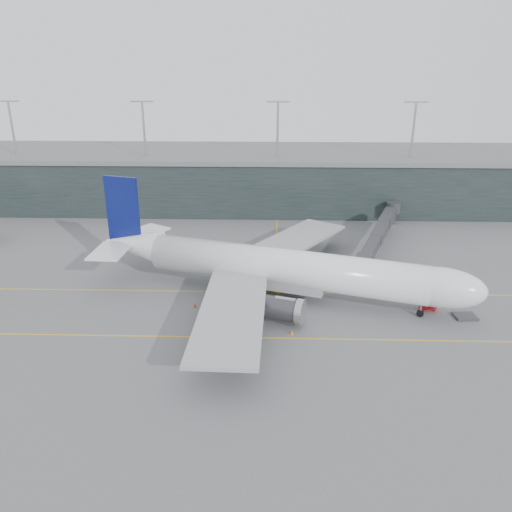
{
  "coord_description": "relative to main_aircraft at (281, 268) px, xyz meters",
  "views": [
    {
      "loc": [
        3.41,
        -84.77,
        37.86
      ],
      "look_at": [
        0.96,
        -4.0,
        6.91
      ],
      "focal_mm": 35.0,
      "sensor_mm": 36.0,
      "label": 1
    }
  ],
  "objects": [
    {
      "name": "uld_a",
      "position": [
        -9.23,
        16.15,
        -4.3
      ],
      "size": [
        2.58,
        2.27,
        2.0
      ],
      "rotation": [
        0.0,
        0.0,
        -0.26
      ],
      "color": "#333338",
      "rests_on": "ground"
    },
    {
      "name": "taxiline_lead_main",
      "position": [
        -0.32,
        25.46,
        -5.34
      ],
      "size": [
        0.25,
        60.0,
        0.02
      ],
      "primitive_type": "cube",
      "color": "gold",
      "rests_on": "ground"
    },
    {
      "name": "jet_bridge",
      "position": [
        20.24,
        25.91,
        -1.09
      ],
      "size": [
        15.44,
        44.01,
        5.69
      ],
      "rotation": [
        0.0,
        0.0,
        -0.35
      ],
      "color": "#2D2E32",
      "rests_on": "ground"
    },
    {
      "name": "cone_wing_stbd",
      "position": [
        1.5,
        -13.33,
        -4.98
      ],
      "size": [
        0.47,
        0.47,
        0.75
      ],
      "primitive_type": "cone",
      "color": "orange",
      "rests_on": "ground"
    },
    {
      "name": "taxiline_a",
      "position": [
        -5.32,
        1.46,
        -5.34
      ],
      "size": [
        160.0,
        0.25,
        0.02
      ],
      "primitive_type": "cube",
      "color": "gold",
      "rests_on": "ground"
    },
    {
      "name": "baggage_dolly",
      "position": [
        29.53,
        -7.06,
        -5.14
      ],
      "size": [
        3.59,
        2.96,
        0.34
      ],
      "primitive_type": "cube",
      "rotation": [
        0.0,
        0.0,
        0.07
      ],
      "color": "#353439",
      "rests_on": "ground"
    },
    {
      "name": "ground",
      "position": [
        -5.32,
        5.46,
        -5.35
      ],
      "size": [
        320.0,
        320.0,
        0.0
      ],
      "primitive_type": "plane",
      "color": "#535358",
      "rests_on": "ground"
    },
    {
      "name": "uld_c",
      "position": [
        -6.01,
        15.96,
        -4.28
      ],
      "size": [
        2.76,
        2.53,
        2.03
      ],
      "rotation": [
        0.0,
        0.0,
        -0.41
      ],
      "color": "#333338",
      "rests_on": "ground"
    },
    {
      "name": "main_aircraft",
      "position": [
        0.0,
        0.0,
        0.0
      ],
      "size": [
        66.51,
        61.22,
        19.06
      ],
      "rotation": [
        0.0,
        0.0,
        -0.3
      ],
      "color": "white",
      "rests_on": "ground"
    },
    {
      "name": "uld_b",
      "position": [
        -9.11,
        16.1,
        -4.32
      ],
      "size": [
        2.27,
        1.87,
        1.97
      ],
      "rotation": [
        0.0,
        0.0,
        0.06
      ],
      "color": "#333338",
      "rests_on": "ground"
    },
    {
      "name": "cone_tail",
      "position": [
        -14.42,
        -4.81,
        -4.97
      ],
      "size": [
        0.48,
        0.48,
        0.77
      ],
      "primitive_type": "cone",
      "color": "red",
      "rests_on": "ground"
    },
    {
      "name": "terminal",
      "position": [
        -5.32,
        63.46,
        2.27
      ],
      "size": [
        240.0,
        36.0,
        29.0
      ],
      "color": "black",
      "rests_on": "ground"
    },
    {
      "name": "cone_nose",
      "position": [
        27.97,
        -0.88,
        -5.04
      ],
      "size": [
        0.39,
        0.39,
        0.63
      ],
      "primitive_type": "cone",
      "color": "#E4450C",
      "rests_on": "ground"
    },
    {
      "name": "taxiline_b",
      "position": [
        -5.32,
        -14.54,
        -5.34
      ],
      "size": [
        160.0,
        0.25,
        0.02
      ],
      "primitive_type": "cube",
      "color": "gold",
      "rests_on": "ground"
    },
    {
      "name": "gse_cart",
      "position": [
        24.26,
        -4.48,
        -4.42
      ],
      "size": [
        2.55,
        1.71,
        1.67
      ],
      "rotation": [
        0.0,
        0.0,
        0.06
      ],
      "color": "#A30B12",
      "rests_on": "ground"
    },
    {
      "name": "cone_wing_port",
      "position": [
        5.73,
        15.72,
        -4.98
      ],
      "size": [
        0.46,
        0.46,
        0.73
      ],
      "primitive_type": "cone",
      "color": "#EB3F0D",
      "rests_on": "ground"
    }
  ]
}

